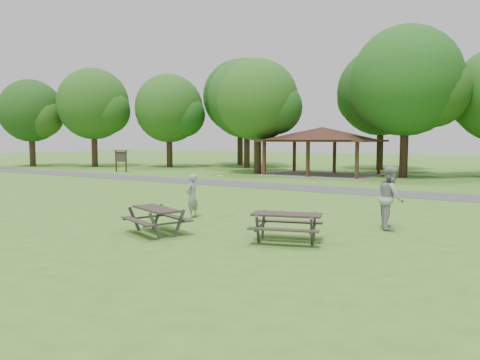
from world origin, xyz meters
name	(u,v)px	position (x,y,z in m)	size (l,w,h in m)	color
ground	(144,230)	(0.00, 0.00, 0.00)	(160.00, 160.00, 0.00)	#3E7120
asphalt_path	(320,189)	(0.00, 14.00, 0.01)	(120.00, 3.20, 0.02)	#424245
pavilion	(322,136)	(-4.00, 24.00, 3.06)	(8.60, 7.01, 3.76)	#3D1F16
notice_board	(121,157)	(-20.00, 18.00, 1.31)	(1.60, 0.30, 1.88)	#311D12
tree_row_a	(94,106)	(-27.91, 22.03, 6.15)	(7.56, 7.20, 9.97)	#301F15
tree_row_b	(170,110)	(-20.92, 25.53, 5.67)	(7.14, 6.80, 9.28)	black
tree_row_c	(248,101)	(-13.90, 29.03, 6.54)	(8.19, 7.80, 10.67)	#312215
tree_row_d	(259,102)	(-8.92, 22.53, 5.77)	(6.93, 6.60, 9.27)	black
tree_row_e	(407,84)	(2.10, 25.03, 6.78)	(8.40, 8.00, 11.02)	black
tree_deep_a	(241,99)	(-16.90, 32.53, 7.13)	(8.40, 8.00, 11.38)	#302315
tree_deep_b	(382,94)	(-1.90, 33.03, 6.89)	(8.40, 8.00, 11.13)	black
tree_flank_left	(32,113)	(-33.92, 19.03, 5.53)	(6.72, 6.40, 8.93)	#2F2215
picnic_table_middle	(156,214)	(0.76, -0.28, 0.59)	(2.25, 2.05, 0.80)	#2A231E
picnic_table_far	(287,220)	(4.53, 0.79, 0.60)	(2.25, 2.01, 0.81)	#2C2320
frisbee_in_flight	(220,176)	(0.93, 2.82, 1.54)	(0.28, 0.28, 0.02)	#FFF328
frisbee_thrower	(192,196)	(-0.12, 2.56, 0.78)	(0.57, 0.37, 1.56)	gray
frisbee_catcher	(391,198)	(6.44, 4.19, 0.99)	(0.96, 0.75, 1.98)	#9D9DA0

